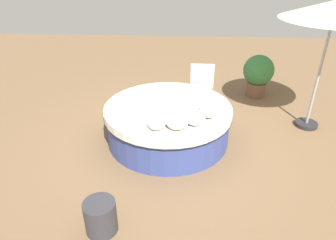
{
  "coord_description": "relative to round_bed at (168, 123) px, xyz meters",
  "views": [
    {
      "loc": [
        4.9,
        0.27,
        3.16
      ],
      "look_at": [
        0.0,
        0.0,
        0.42
      ],
      "focal_mm": 32.62,
      "sensor_mm": 36.0,
      "label": 1
    }
  ],
  "objects": [
    {
      "name": "throw_pillow_2",
      "position": [
        0.54,
        0.47,
        0.43
      ],
      "size": [
        0.46,
        0.34,
        0.18
      ],
      "primitive_type": "ellipsoid",
      "color": "white",
      "rests_on": "round_bed"
    },
    {
      "name": "throw_pillow_3",
      "position": [
        0.3,
        0.69,
        0.45
      ],
      "size": [
        0.45,
        0.29,
        0.22
      ],
      "primitive_type": "ellipsoid",
      "color": "beige",
      "rests_on": "round_bed"
    },
    {
      "name": "side_table",
      "position": [
        2.19,
        -0.73,
        -0.13
      ],
      "size": [
        0.41,
        0.41,
        0.45
      ],
      "primitive_type": "cylinder",
      "color": "#333338",
      "rests_on": "ground_plane"
    },
    {
      "name": "ground_plane",
      "position": [
        0.0,
        0.0,
        -0.36
      ],
      "size": [
        16.0,
        16.0,
        0.0
      ],
      "primitive_type": "plane",
      "color": "brown"
    },
    {
      "name": "planter",
      "position": [
        -2.11,
        2.04,
        0.23
      ],
      "size": [
        0.72,
        0.72,
        1.02
      ],
      "color": "brown",
      "rests_on": "ground_plane"
    },
    {
      "name": "throw_pillow_1",
      "position": [
        0.68,
        0.18,
        0.42
      ],
      "size": [
        0.46,
        0.37,
        0.17
      ],
      "primitive_type": "ellipsoid",
      "color": "beige",
      "rests_on": "round_bed"
    },
    {
      "name": "patio_umbrella",
      "position": [
        -0.66,
        2.8,
        1.89
      ],
      "size": [
        1.83,
        1.83,
        2.44
      ],
      "color": "#262628",
      "rests_on": "ground_plane"
    },
    {
      "name": "patio_chair",
      "position": [
        -1.65,
        0.68,
        0.2
      ],
      "size": [
        0.52,
        0.53,
        0.98
      ],
      "rotation": [
        0.0,
        0.0,
        1.54
      ],
      "color": "#B7B7BC",
      "rests_on": "ground_plane"
    },
    {
      "name": "throw_pillow_0",
      "position": [
        0.71,
        -0.14,
        0.43
      ],
      "size": [
        0.47,
        0.3,
        0.19
      ],
      "primitive_type": "ellipsoid",
      "color": "white",
      "rests_on": "round_bed"
    },
    {
      "name": "round_bed",
      "position": [
        0.0,
        0.0,
        0.0
      ],
      "size": [
        2.31,
        2.31,
        0.7
      ],
      "color": "#38478C",
      "rests_on": "ground_plane"
    }
  ]
}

